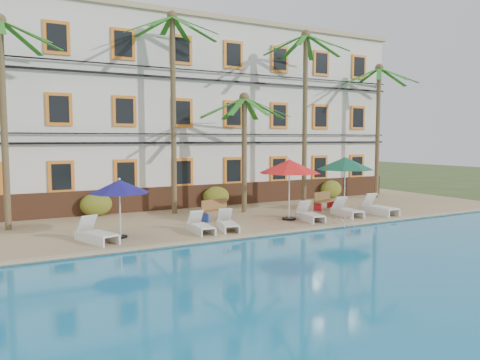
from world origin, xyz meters
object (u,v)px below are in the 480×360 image
bench_right (323,201)px  pool_ladder (344,226)px  lounger_b (200,226)px  lounger_f (378,208)px  palm_c (244,133)px  umbrella_red (289,167)px  palm_e (378,112)px  bench_left (215,210)px  lounger_c (228,223)px  lounger_e (347,210)px  palm_d (305,96)px  palm_a (2,93)px  lounger_a (96,234)px  lounger_d (309,214)px  umbrella_blue (120,187)px  palm_b (173,87)px  umbrella_green (345,164)px

bench_right → pool_ladder: bearing=-117.9°
lounger_b → lounger_f: 9.44m
palm_c → umbrella_red: bearing=-76.4°
palm_e → bench_left: (-12.27, -2.49, -4.81)m
lounger_c → lounger_e: 6.52m
palm_d → lounger_f: 7.10m
palm_a → lounger_c: palm_a is taller
lounger_a → lounger_b: (3.92, -0.23, -0.03)m
palm_c → lounger_c: palm_c is taller
lounger_c → palm_d: bearing=31.1°
umbrella_red → lounger_d: 2.31m
umbrella_blue → pool_ladder: size_ratio=2.99×
palm_a → lounger_a: size_ratio=4.15×
palm_c → palm_e: (10.00, 1.09, 1.34)m
palm_c → palm_d: size_ratio=0.63×
palm_d → bench_left: bearing=-164.0°
umbrella_red → palm_b: bearing=133.0°
lounger_a → lounger_d: size_ratio=1.09×
palm_b → umbrella_red: bearing=-47.0°
palm_c → palm_e: bearing=6.2°
palm_b → pool_ladder: (5.05, -6.59, -6.12)m
lounger_d → bench_left: 4.23m
lounger_b → palm_a: bearing=147.6°
palm_b → lounger_e: size_ratio=5.02×
palm_b → umbrella_red: (3.91, -4.20, -3.72)m
umbrella_green → lounger_a: 12.63m
palm_c → lounger_f: bearing=-33.8°
umbrella_blue → lounger_a: (-0.93, -0.28, -1.60)m
bench_left → umbrella_blue: bearing=-159.7°
palm_d → lounger_c: size_ratio=5.18×
bench_right → lounger_a: bearing=-169.5°
umbrella_green → lounger_a: (-12.40, -1.13, -2.12)m
palm_c → umbrella_blue: palm_c is taller
palm_b → palm_e: bearing=-0.8°
lounger_b → pool_ladder: (5.84, -1.65, -0.26)m
pool_ladder → lounger_c: bearing=161.1°
palm_e → lounger_d: bearing=-151.9°
palm_a → lounger_b: (6.57, -4.18, -5.18)m
pool_ladder → lounger_d: bearing=104.3°
palm_b → lounger_e: palm_b is taller
palm_d → lounger_d: 7.35m
palm_d → bench_right: bearing=-87.6°
palm_d → lounger_c: palm_d is taller
umbrella_blue → palm_b: bearing=49.5°
palm_d → lounger_f: palm_d is taller
lounger_a → lounger_c: 5.10m
palm_b → lounger_d: 8.85m
palm_c → lounger_c: (-2.82, -3.70, -3.68)m
umbrella_red → lounger_b: (-4.69, -0.74, -2.14)m
umbrella_blue → bench_right: umbrella_blue is taller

